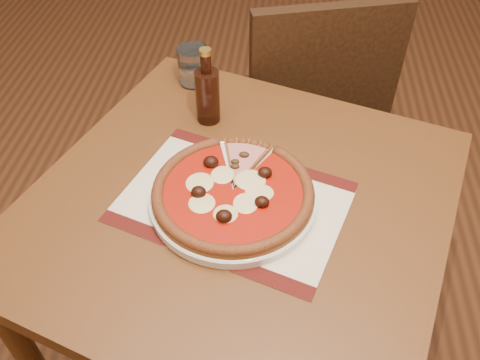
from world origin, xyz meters
name	(u,v)px	position (x,y,z in m)	size (l,w,h in m)	color
table	(239,230)	(0.02, -1.05, 0.65)	(1.02, 1.02, 0.75)	brown
chair_far	(309,106)	(0.18, -0.41, 0.52)	(0.53, 0.53, 0.91)	black
placemat	(233,202)	(0.01, -1.06, 0.75)	(0.43, 0.30, 0.00)	silver
plate	(233,198)	(0.01, -1.06, 0.76)	(0.33, 0.33, 0.02)	white
pizza	(233,191)	(0.01, -1.06, 0.78)	(0.32, 0.32, 0.04)	#955224
ham_slice	(246,163)	(0.03, -0.98, 0.78)	(0.10, 0.15, 0.02)	#955224
water_glass	(193,66)	(-0.13, -0.65, 0.80)	(0.08, 0.08, 0.09)	white
bottle	(207,94)	(-0.07, -0.80, 0.82)	(0.05, 0.05, 0.18)	#35160D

